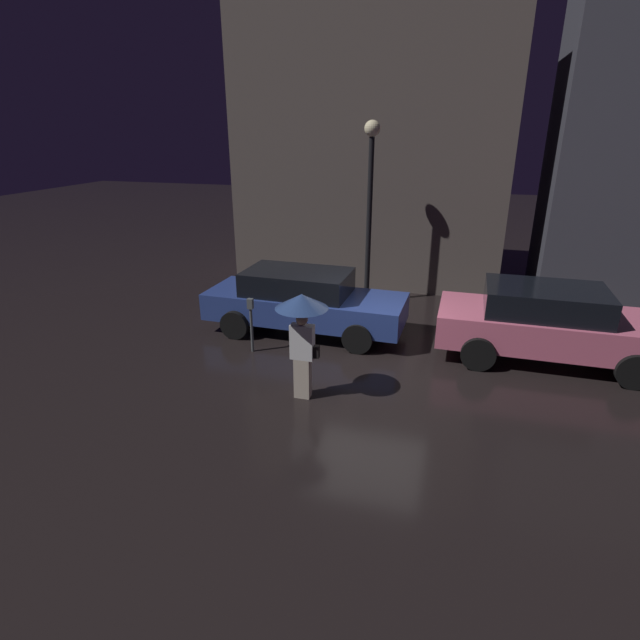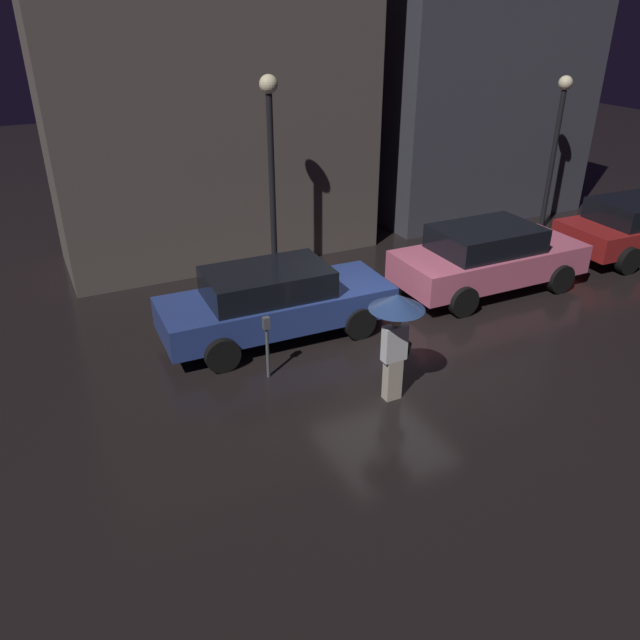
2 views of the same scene
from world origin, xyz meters
The scene contains 7 objects.
ground_plane centered at (0.00, 0.00, 0.00)m, with size 60.00×60.00×0.00m, color black.
building_facade_left centered at (-1.31, 6.50, 3.87)m, with size 7.96×3.00×7.74m.
parked_car_blue centered at (-1.87, 1.36, 0.78)m, with size 4.67×1.88×1.48m.
parked_car_pink centered at (3.45, 1.31, 0.82)m, with size 4.51×2.04×1.56m.
pedestrian_with_umbrella centered at (-0.94, -1.60, 1.50)m, with size 0.92×0.92×1.95m.
parking_meter centered at (-2.59, -0.04, 0.75)m, with size 0.12×0.10×1.21m.
street_lamp_near centered at (-0.84, 3.86, 3.18)m, with size 0.40×0.40×4.73m.
Camera 1 is at (1.54, -9.15, 4.58)m, focal length 28.00 mm.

